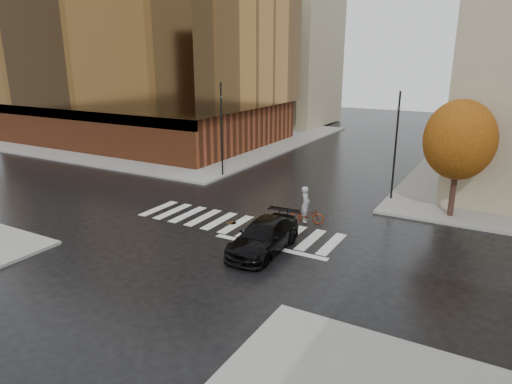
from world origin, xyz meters
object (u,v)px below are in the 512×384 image
(traffic_light_nw, at_px, (222,124))
(traffic_light_ne, at_px, (396,140))
(cyclist, at_px, (306,211))
(fire_hydrant, at_px, (196,161))
(sedan, at_px, (264,236))

(traffic_light_nw, bearing_deg, traffic_light_ne, 70.25)
(cyclist, xyz_separation_m, fire_hydrant, (-13.06, 7.50, -0.12))
(cyclist, bearing_deg, fire_hydrant, 39.18)
(cyclist, relative_size, traffic_light_nw, 0.31)
(traffic_light_ne, bearing_deg, traffic_light_nw, 16.49)
(cyclist, bearing_deg, sedan, 154.98)
(cyclist, distance_m, traffic_light_nw, 11.86)
(traffic_light_nw, height_order, fire_hydrant, traffic_light_nw)
(sedan, height_order, traffic_light_ne, traffic_light_ne)
(traffic_light_nw, distance_m, fire_hydrant, 5.05)
(sedan, relative_size, fire_hydrant, 6.02)
(sedan, distance_m, traffic_light_ne, 11.74)
(cyclist, xyz_separation_m, traffic_light_ne, (3.03, 6.50, 3.18))
(traffic_light_ne, bearing_deg, sedan, 87.90)
(sedan, xyz_separation_m, fire_hydrant, (-12.75, 11.80, -0.12))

